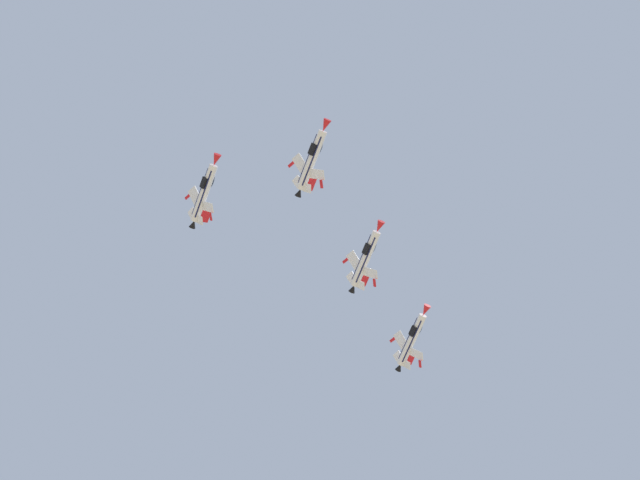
% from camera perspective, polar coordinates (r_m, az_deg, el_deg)
% --- Properties ---
extents(fighter_jet_lead, '(8.45, 15.32, 7.67)m').
position_cam_1_polar(fighter_jet_lead, '(156.06, -0.54, 5.66)').
color(fighter_jet_lead, white).
extents(fighter_jet_left_wing, '(8.39, 15.32, 8.05)m').
position_cam_1_polar(fighter_jet_left_wing, '(162.62, 3.23, -1.23)').
color(fighter_jet_left_wing, white).
extents(fighter_jet_right_wing, '(8.39, 15.32, 8.04)m').
position_cam_1_polar(fighter_jet_right_wing, '(162.45, -8.05, 3.33)').
color(fighter_jet_right_wing, white).
extents(fighter_jet_left_outer, '(8.49, 15.32, 8.40)m').
position_cam_1_polar(fighter_jet_left_outer, '(173.43, 6.45, -6.85)').
color(fighter_jet_left_outer, white).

